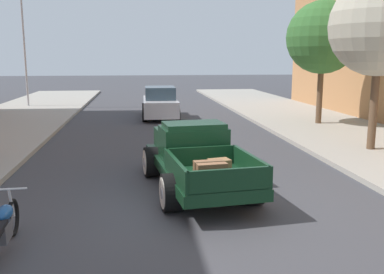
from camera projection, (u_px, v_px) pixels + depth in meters
ground_plane at (192, 210)px, 8.90m from camera, size 140.00×140.00×0.00m
hotrod_truck_dark_green at (194, 156)px, 10.42m from camera, size 2.55×5.07×1.58m
motorcycle_parked at (2, 228)px, 6.84m from camera, size 0.62×2.12×0.93m
car_background_silver at (160, 103)px, 22.35m from camera, size 1.91×4.32×1.65m
flagpole at (26, 14)px, 25.92m from camera, size 1.74×0.16×9.16m
street_tree_nearest at (380, 26)px, 13.43m from camera, size 3.19×3.19×5.57m
street_tree_second at (323, 38)px, 19.04m from camera, size 3.25×3.25×5.50m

